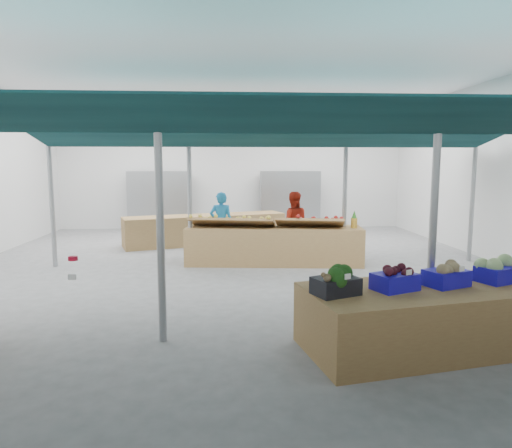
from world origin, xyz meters
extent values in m
plane|color=slate|center=(0.00, 0.00, 0.00)|extent=(13.00, 13.00, 0.00)
plane|color=silver|center=(0.00, 0.00, 4.20)|extent=(13.00, 13.00, 0.00)
plane|color=silver|center=(0.00, 6.50, 2.10)|extent=(12.00, 0.00, 12.00)
plane|color=silver|center=(6.00, 0.00, 2.10)|extent=(0.00, 13.00, 13.00)
cylinder|color=gray|center=(-4.00, 0.50, 1.50)|extent=(0.10, 0.10, 3.00)
cylinder|color=gray|center=(-1.00, -4.00, 1.50)|extent=(0.10, 0.10, 3.00)
cylinder|color=gray|center=(-1.00, 0.50, 1.50)|extent=(0.10, 0.10, 3.00)
cylinder|color=gray|center=(2.50, -4.00, 1.50)|extent=(0.10, 0.10, 3.00)
cylinder|color=gray|center=(2.50, 0.50, 1.50)|extent=(0.10, 0.10, 3.00)
cylinder|color=gray|center=(5.50, 0.50, 1.50)|extent=(0.10, 0.10, 3.00)
cylinder|color=gray|center=(0.75, -4.00, 2.85)|extent=(10.00, 0.06, 0.06)
cylinder|color=gray|center=(0.75, 0.50, 2.85)|extent=(10.00, 0.06, 0.06)
cube|color=#0B282F|center=(0.75, -4.65, 2.78)|extent=(9.50, 1.28, 0.30)
cube|color=#0B282F|center=(0.75, -3.35, 2.78)|extent=(9.50, 1.28, 0.30)
cube|color=#0B282F|center=(0.75, -0.15, 2.78)|extent=(9.50, 1.28, 0.30)
cube|color=#0B282F|center=(0.75, 1.15, 2.78)|extent=(9.50, 1.28, 0.30)
cube|color=#B23F33|center=(-2.50, 6.00, 1.00)|extent=(2.00, 0.50, 2.00)
cube|color=#B23F33|center=(2.00, 6.00, 1.00)|extent=(2.00, 0.50, 2.00)
cube|color=brown|center=(2.74, -4.33, 0.38)|extent=(4.11, 2.05, 0.77)
cube|color=brown|center=(0.88, 0.47, 0.42)|extent=(4.02, 1.31, 0.85)
cube|color=brown|center=(-0.79, 3.26, 0.41)|extent=(4.63, 2.34, 0.82)
cube|color=#1911B8|center=(2.72, -4.34, 0.33)|extent=(0.62, 0.50, 0.65)
imported|color=#1B76B2|center=(-0.32, 1.57, 0.79)|extent=(0.61, 0.43, 1.58)
imported|color=maroon|center=(1.48, 1.57, 0.79)|extent=(0.82, 0.67, 1.58)
cube|color=black|center=(1.07, -4.66, 0.87)|extent=(0.60, 0.51, 0.20)
cube|color=white|center=(1.16, -4.87, 1.03)|extent=(0.08, 0.04, 0.06)
cube|color=#1911B8|center=(1.82, -4.51, 0.87)|extent=(0.60, 0.51, 0.20)
cube|color=white|center=(1.91, -4.72, 1.03)|extent=(0.08, 0.04, 0.06)
cube|color=#1911B8|center=(2.52, -4.38, 0.87)|extent=(0.60, 0.51, 0.20)
cube|color=white|center=(2.61, -4.58, 1.03)|extent=(0.08, 0.04, 0.06)
cube|color=#1911B8|center=(3.27, -4.23, 0.87)|extent=(0.60, 0.51, 0.20)
sphere|color=brown|center=(0.94, -4.82, 1.01)|extent=(0.09, 0.09, 0.09)
sphere|color=brown|center=(0.89, -4.84, 1.05)|extent=(0.06, 0.06, 0.06)
cylinder|color=red|center=(-2.07, -4.05, 1.10)|extent=(0.12, 0.12, 0.05)
cube|color=white|center=(-2.07, -4.11, 0.88)|extent=(0.10, 0.01, 0.07)
cube|color=#997247|center=(-0.07, 0.47, 0.97)|extent=(1.99, 1.02, 0.26)
cube|color=#997247|center=(1.67, 0.30, 0.97)|extent=(1.60, 0.95, 0.26)
cylinder|color=#8C6019|center=(2.65, 0.21, 0.96)|extent=(0.14, 0.14, 0.22)
cone|color=#26661E|center=(2.65, 0.21, 1.15)|extent=(0.12, 0.12, 0.18)
camera|label=1|loc=(-0.16, -9.69, 2.25)|focal=32.00mm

